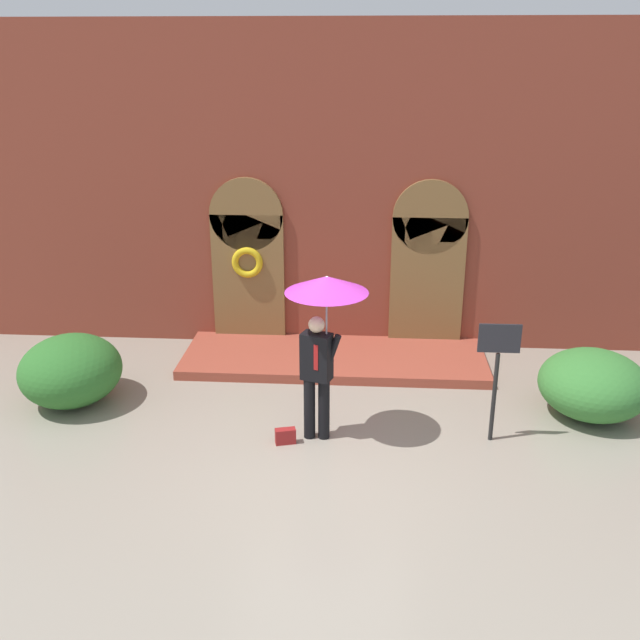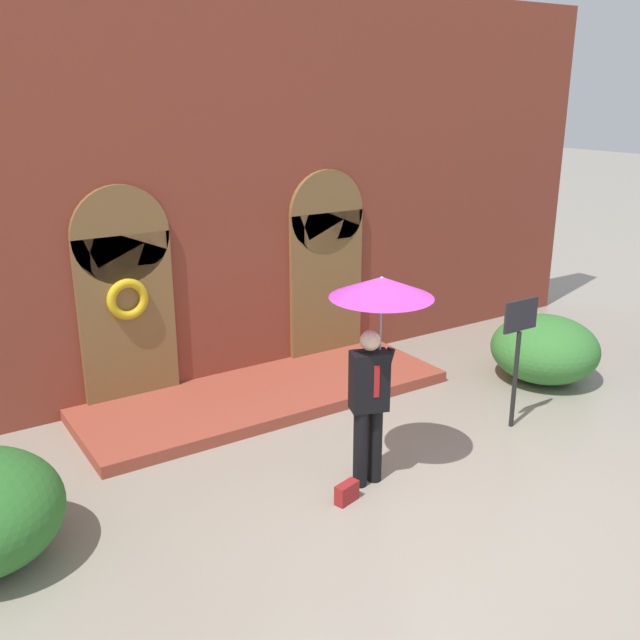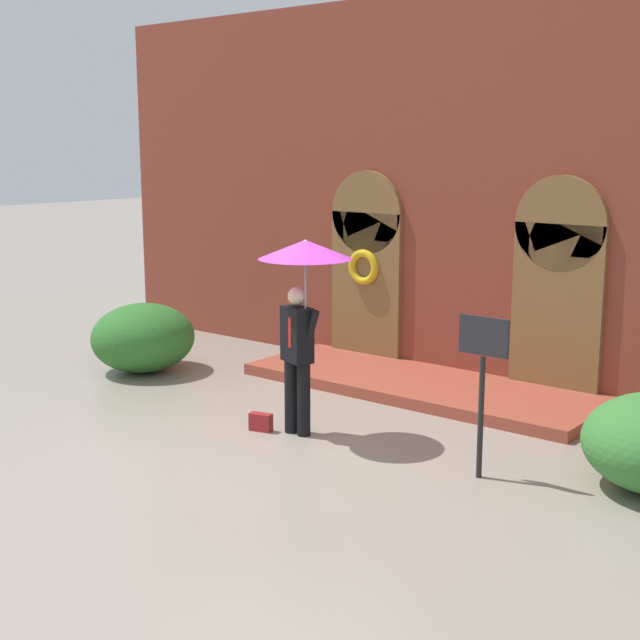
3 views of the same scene
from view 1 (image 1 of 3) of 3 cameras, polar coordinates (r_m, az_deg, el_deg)
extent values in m
plane|color=gray|center=(9.70, 0.23, -10.79)|extent=(80.00, 80.00, 0.00)
cube|color=brown|center=(12.68, 1.49, 10.37)|extent=(14.00, 0.50, 5.60)
cube|color=brown|center=(12.95, -5.74, 3.19)|extent=(1.30, 0.08, 2.40)
cylinder|color=brown|center=(12.64, -5.93, 8.38)|extent=(1.30, 0.08, 1.30)
cube|color=brown|center=(12.82, 8.54, 2.88)|extent=(1.30, 0.08, 2.40)
cylinder|color=brown|center=(12.51, 8.83, 8.12)|extent=(1.30, 0.08, 1.30)
torus|color=gold|center=(12.78, -5.84, 4.59)|extent=(0.56, 0.12, 0.56)
cube|color=#98402E|center=(12.37, 1.14, -3.10)|extent=(5.20, 1.80, 0.16)
cylinder|color=black|center=(9.92, -0.85, -7.06)|extent=(0.16, 0.16, 0.90)
cylinder|color=black|center=(9.90, 0.31, -7.09)|extent=(0.16, 0.16, 0.90)
cube|color=black|center=(9.57, -0.27, -2.94)|extent=(0.46, 0.36, 0.66)
cube|color=#A51919|center=(9.44, -0.33, -3.03)|extent=(0.06, 0.03, 0.36)
sphere|color=beige|center=(9.40, -0.28, -0.37)|extent=(0.22, 0.22, 0.22)
cylinder|color=black|center=(9.52, 1.05, -2.42)|extent=(0.22, 0.09, 0.46)
cylinder|color=gray|center=(9.40, 0.52, -0.62)|extent=(0.02, 0.02, 0.98)
cone|color=#992893|center=(9.20, 0.54, 2.87)|extent=(1.10, 1.10, 0.22)
cone|color=white|center=(9.20, 0.54, 2.96)|extent=(0.61, 0.60, 0.20)
cube|color=maroon|center=(9.94, -2.78, -9.26)|extent=(0.30, 0.19, 0.22)
cylinder|color=black|center=(10.04, 13.74, -6.04)|extent=(0.06, 0.06, 1.30)
cube|color=#232328|center=(9.69, 14.17, -1.43)|extent=(0.56, 0.03, 0.40)
ellipsoid|color=#2D6B28|center=(11.50, -19.32, -3.81)|extent=(1.52, 1.61, 1.06)
ellipsoid|color=#387A33|center=(11.23, 21.01, -4.83)|extent=(1.57, 1.61, 0.98)
camera|label=2|loc=(5.90, -52.88, 4.21)|focal=40.00mm
camera|label=3|loc=(6.33, 80.42, -12.31)|focal=50.00mm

